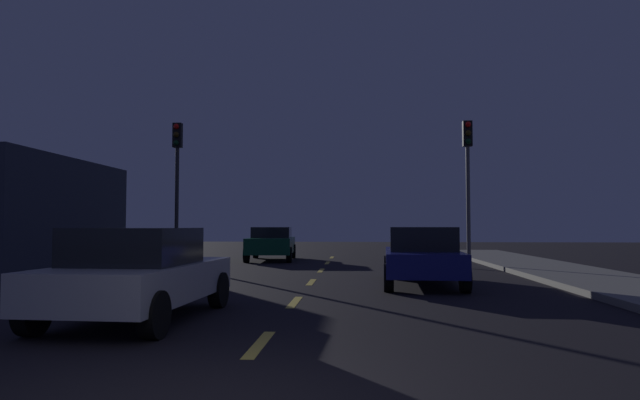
{
  "coord_description": "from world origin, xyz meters",
  "views": [
    {
      "loc": [
        1.24,
        -4.27,
        1.49
      ],
      "look_at": [
        0.0,
        13.45,
        2.33
      ],
      "focal_mm": 30.66,
      "sensor_mm": 36.0,
      "label": 1
    }
  ],
  "objects_px": {
    "car_stopped_ahead": "(422,255)",
    "car_adjacent_lane": "(138,273)",
    "traffic_signal_right": "(468,165)",
    "car_oncoming_far": "(271,243)",
    "traffic_signal_left": "(177,166)"
  },
  "relations": [
    {
      "from": "traffic_signal_right",
      "to": "car_adjacent_lane",
      "type": "distance_m",
      "value": 13.54
    },
    {
      "from": "traffic_signal_right",
      "to": "car_oncoming_far",
      "type": "height_order",
      "value": "traffic_signal_right"
    },
    {
      "from": "traffic_signal_left",
      "to": "car_oncoming_far",
      "type": "distance_m",
      "value": 5.84
    },
    {
      "from": "car_adjacent_lane",
      "to": "car_oncoming_far",
      "type": "distance_m",
      "value": 15.18
    },
    {
      "from": "traffic_signal_right",
      "to": "car_stopped_ahead",
      "type": "xyz_separation_m",
      "value": [
        -2.26,
        -5.43,
        -2.89
      ]
    },
    {
      "from": "traffic_signal_left",
      "to": "car_oncoming_far",
      "type": "relative_size",
      "value": 1.21
    },
    {
      "from": "car_adjacent_lane",
      "to": "car_oncoming_far",
      "type": "bearing_deg",
      "value": 91.12
    },
    {
      "from": "traffic_signal_left",
      "to": "car_adjacent_lane",
      "type": "bearing_deg",
      "value": -74.12
    },
    {
      "from": "traffic_signal_left",
      "to": "car_oncoming_far",
      "type": "height_order",
      "value": "traffic_signal_left"
    },
    {
      "from": "car_stopped_ahead",
      "to": "car_adjacent_lane",
      "type": "height_order",
      "value": "car_stopped_ahead"
    },
    {
      "from": "car_stopped_ahead",
      "to": "car_adjacent_lane",
      "type": "relative_size",
      "value": 1.13
    },
    {
      "from": "car_stopped_ahead",
      "to": "car_oncoming_far",
      "type": "bearing_deg",
      "value": 119.26
    },
    {
      "from": "traffic_signal_left",
      "to": "car_oncoming_far",
      "type": "bearing_deg",
      "value": 55.93
    },
    {
      "from": "car_stopped_ahead",
      "to": "car_oncoming_far",
      "type": "relative_size",
      "value": 1.04
    },
    {
      "from": "traffic_signal_right",
      "to": "car_stopped_ahead",
      "type": "bearing_deg",
      "value": -112.61
    }
  ]
}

